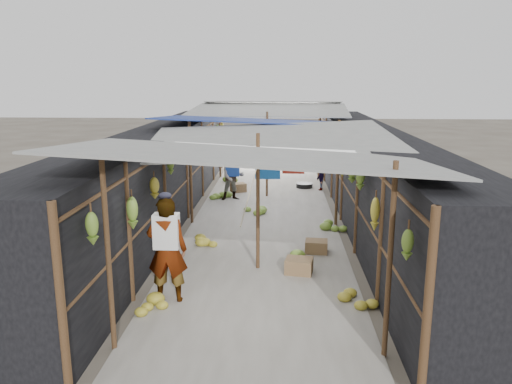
% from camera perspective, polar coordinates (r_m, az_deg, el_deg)
% --- Properties ---
extents(ground, '(80.00, 80.00, 0.00)m').
position_cam_1_polar(ground, '(6.98, -0.98, -17.83)').
color(ground, '#6B6356').
rests_on(ground, ground).
extents(aisle_slab, '(3.60, 16.00, 0.02)m').
position_cam_1_polar(aisle_slab, '(12.99, 0.93, -3.02)').
color(aisle_slab, '#9E998E').
rests_on(aisle_slab, ground).
extents(stall_left, '(1.40, 15.00, 2.30)m').
position_cam_1_polar(stall_left, '(13.10, -10.95, 2.00)').
color(stall_left, black).
rests_on(stall_left, ground).
extents(stall_right, '(1.40, 15.00, 2.30)m').
position_cam_1_polar(stall_right, '(12.92, 13.00, 1.76)').
color(stall_right, black).
rests_on(stall_right, ground).
extents(crate_near, '(0.49, 0.41, 0.28)m').
position_cam_1_polar(crate_near, '(10.53, 6.91, -6.23)').
color(crate_near, '#956D4C').
rests_on(crate_near, ground).
extents(crate_mid, '(0.56, 0.47, 0.30)m').
position_cam_1_polar(crate_mid, '(9.42, 4.94, -8.46)').
color(crate_mid, '#956D4C').
rests_on(crate_mid, ground).
extents(crate_back, '(0.57, 0.52, 0.29)m').
position_cam_1_polar(crate_back, '(15.98, -2.04, 0.49)').
color(crate_back, '#956D4C').
rests_on(crate_back, ground).
extents(black_basin, '(0.55, 0.55, 0.16)m').
position_cam_1_polar(black_basin, '(16.67, 5.55, 0.73)').
color(black_basin, black).
rests_on(black_basin, ground).
extents(vendor_elderly, '(0.66, 0.46, 1.76)m').
position_cam_1_polar(vendor_elderly, '(8.16, -10.12, -6.54)').
color(vendor_elderly, white).
rests_on(vendor_elderly, ground).
extents(shopper_blue, '(0.80, 0.69, 1.42)m').
position_cam_1_polar(shopper_blue, '(14.83, -2.68, 1.75)').
color(shopper_blue, '#2147A8').
rests_on(shopper_blue, ground).
extents(vendor_seated, '(0.42, 0.63, 0.91)m').
position_cam_1_polar(vendor_seated, '(16.26, 7.35, 1.72)').
color(vendor_seated, '#4C4841').
rests_on(vendor_seated, ground).
extents(market_canopy, '(5.62, 15.20, 2.77)m').
position_cam_1_polar(market_canopy, '(12.89, 1.16, 7.72)').
color(market_canopy, brown).
rests_on(market_canopy, ground).
extents(hanging_bananas, '(3.95, 14.29, 0.83)m').
position_cam_1_polar(hanging_bananas, '(12.90, 1.18, 4.22)').
color(hanging_bananas, olive).
rests_on(hanging_bananas, ground).
extents(floor_bananas, '(3.96, 10.58, 0.36)m').
position_cam_1_polar(floor_bananas, '(11.89, 0.42, -3.80)').
color(floor_bananas, olive).
rests_on(floor_bananas, ground).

